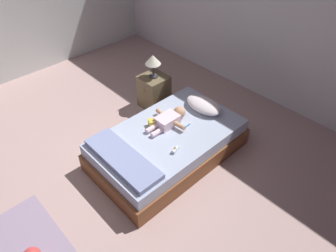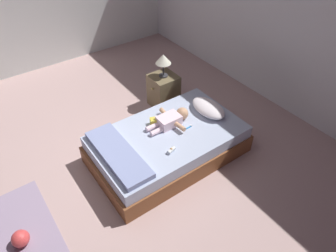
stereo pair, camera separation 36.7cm
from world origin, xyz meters
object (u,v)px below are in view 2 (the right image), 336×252
Objects in this scene: nightstand at (164,91)px; lamp at (163,60)px; baby at (172,119)px; toothbrush at (188,128)px; pillow at (208,108)px; bed at (168,144)px; toy_ball at (20,239)px; baby_bottle at (171,150)px; toy_block at (154,122)px.

nightstand is 0.53m from lamp.
toothbrush is at bearing 29.10° from baby.
baby is at bearing -100.44° from pillow.
nightstand is at bearing 147.68° from bed.
lamp reaches higher than toy_ball.
pillow is at bearing 110.42° from baby_bottle.
toy_ball is at bearing -82.83° from baby.
baby is 0.23m from toothbrush.
pillow is 0.96m from nightstand.
toothbrush is 0.83× the size of toy_ball.
baby_bottle is at bearing -69.58° from pillow.
toy_ball is (0.16, -2.56, -0.38)m from pillow.
lamp reaches higher than toy_block.
bed is at bearing 94.31° from toy_ball.
bed is 0.34m from toy_block.
toy_block is (0.72, -0.66, -0.34)m from lamp.
pillow is 2.59m from toy_ball.
toy_block is at bearing -106.07° from pillow.
baby is 5.04× the size of toy_block.
toy_ball is (0.06, -2.14, -0.32)m from toothbrush.
nightstand is 1.46m from baby_bottle.
toothbrush is 0.41× the size of lamp.
nightstand reaches higher than toothbrush.
baby reaches higher than toy_block.
baby is at bearing 97.17° from toy_ball.
baby is 0.51m from baby_bottle.
baby reaches higher than nightstand.
bed is 5.43× the size of lamp.
toy_block is (-0.11, -0.19, -0.02)m from baby.
bed is at bearing 14.40° from toy_block.
baby_bottle is at bearing -31.67° from lamp.
baby is at bearing -28.98° from nightstand.
toothbrush is at bearing -18.87° from lamp.
lamp is (-0.83, 0.46, 0.32)m from baby.
toy_ball is at bearing -66.41° from nightstand.
baby_bottle is at bearing -29.51° from bed.
toy_block is at bearing -42.21° from nightstand.
lamp is at bearing 90.00° from nightstand.
pillow is 0.88m from baby_bottle.
nightstand is 3.01× the size of toy_ball.
pillow is 4.53× the size of toy_block.
pillow is at bearing 103.58° from toothbrush.
nightstand is 4.48× the size of baby_bottle.
baby_bottle reaches higher than toothbrush.
toy_ball is (0.14, -1.89, -0.11)m from bed.
baby_bottle is (0.21, -0.41, 0.02)m from toothbrush.
nightstand is 1.49× the size of lamp.
pillow is 1.52× the size of lamp.
toy_ball is at bearing -86.44° from pillow.
pillow is at bearing 79.56° from baby.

